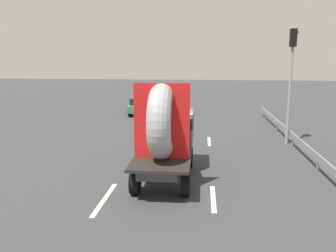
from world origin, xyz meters
TOP-DOWN VIEW (x-y plane):
  - ground_plane at (0.00, 0.00)m, footprint 120.00×120.00m
  - flatbed_truck at (0.25, -0.16)m, footprint 2.02×5.10m
  - distant_sedan at (-3.29, 14.85)m, footprint 1.79×4.17m
  - traffic_light at (6.15, 5.69)m, footprint 0.42×0.36m
  - guardrail at (6.31, 7.06)m, footprint 0.10×16.03m
  - lane_dash_left_near at (-1.52, -2.58)m, footprint 0.16×2.74m
  - lane_dash_left_far at (-1.52, 5.40)m, footprint 0.16×2.75m
  - lane_dash_right_near at (2.02, -2.20)m, footprint 0.16×2.20m
  - lane_dash_right_far at (2.02, 5.77)m, footprint 0.16×2.07m

SIDE VIEW (x-z plane):
  - ground_plane at x=0.00m, z-range 0.00..0.00m
  - lane_dash_left_near at x=-1.52m, z-range 0.00..0.01m
  - lane_dash_left_far at x=-1.52m, z-range 0.00..0.01m
  - lane_dash_right_near at x=2.02m, z-range 0.00..0.01m
  - lane_dash_right_far at x=2.02m, z-range 0.00..0.01m
  - guardrail at x=6.31m, z-range 0.18..0.89m
  - distant_sedan at x=-3.29m, z-range 0.05..1.41m
  - flatbed_truck at x=0.25m, z-range -0.06..3.66m
  - traffic_light at x=6.15m, z-range 0.90..6.88m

